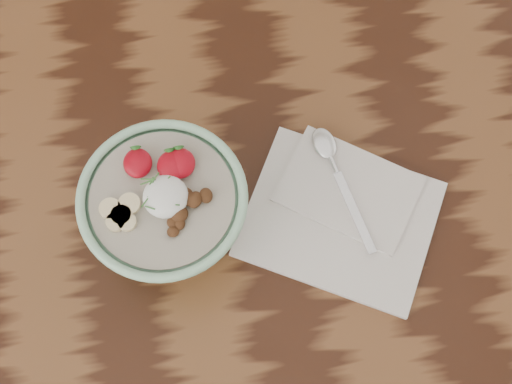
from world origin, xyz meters
TOP-DOWN VIEW (x-y plane):
  - table at (0.00, 0.00)cm, footprint 160.00×90.00cm
  - breakfast_bowl at (7.48, 5.55)cm, footprint 20.44×20.44cm
  - napkin at (29.96, 3.58)cm, footprint 30.50×28.77cm
  - spoon at (29.89, 10.70)cm, footprint 5.83×18.81cm

SIDE VIEW (x-z plane):
  - table at x=0.00cm, z-range 28.20..103.20cm
  - napkin at x=29.96cm, z-range 74.88..76.36cm
  - spoon at x=29.89cm, z-range 76.40..77.38cm
  - breakfast_bowl at x=7.48cm, z-range 75.17..88.71cm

